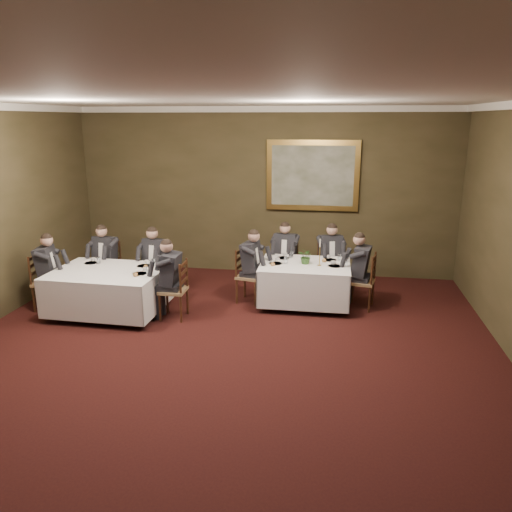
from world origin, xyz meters
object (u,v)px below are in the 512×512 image
(table_second, at_px, (109,288))
(diner_main_endright, at_px, (362,280))
(diner_sec_backright, at_px, (156,270))
(diner_sec_endright, at_px, (173,289))
(chair_main_backleft, at_px, (285,275))
(diner_main_backleft, at_px, (285,264))
(diner_main_backright, at_px, (330,266))
(chair_sec_backleft, at_px, (108,279))
(table_main, at_px, (305,281))
(diner_sec_endleft, at_px, (47,281))
(diner_sec_backleft, at_px, (107,268))
(chair_sec_backright, at_px, (157,282))
(candlestick, at_px, (320,255))
(diner_main_endleft, at_px, (250,275))
(centerpiece, at_px, (306,256))
(chair_main_backright, at_px, (329,277))
(chair_sec_endright, at_px, (174,302))
(chair_sec_endleft, at_px, (47,293))
(chair_main_endleft, at_px, (249,287))
(chair_main_endright, at_px, (362,292))

(table_second, relative_size, diner_main_endright, 1.40)
(diner_sec_backright, height_order, diner_sec_endright, same)
(chair_main_backleft, bearing_deg, diner_sec_endright, 53.41)
(table_second, distance_m, diner_main_backleft, 3.35)
(diner_main_endright, distance_m, diner_sec_backright, 3.77)
(diner_main_backright, distance_m, chair_sec_backleft, 4.27)
(table_main, distance_m, table_second, 3.43)
(diner_main_backleft, bearing_deg, chair_main_backleft, -90.00)
(diner_main_endright, bearing_deg, diner_sec_endleft, 111.17)
(table_main, xyz_separation_m, diner_sec_backleft, (-3.77, 0.02, 0.06))
(chair_sec_backright, distance_m, candlestick, 3.09)
(diner_main_endleft, relative_size, centerpiece, 4.58)
(chair_main_backright, bearing_deg, diner_sec_backright, -0.25)
(diner_sec_backleft, bearing_deg, diner_sec_endleft, 61.36)
(diner_main_backright, relative_size, chair_sec_backright, 1.35)
(candlestick, bearing_deg, centerpiece, 163.94)
(chair_sec_backright, bearing_deg, diner_sec_endleft, 38.78)
(diner_main_endright, xyz_separation_m, chair_sec_backright, (-3.77, 0.00, -0.23))
(chair_sec_backleft, xyz_separation_m, chair_sec_endright, (1.65, -1.00, 0.00))
(centerpiece, xyz_separation_m, candlestick, (0.24, -0.07, 0.03))
(centerpiece, bearing_deg, table_second, -164.02)
(chair_main_backleft, bearing_deg, diner_sec_backright, 26.49)
(chair_sec_endleft, bearing_deg, chair_main_endleft, 94.38)
(chair_sec_endright, bearing_deg, diner_sec_endright, 90.00)
(diner_main_backleft, xyz_separation_m, centerpiece, (0.44, -0.79, 0.40))
(table_main, bearing_deg, chair_sec_backleft, 179.54)
(diner_sec_backleft, bearing_deg, candlestick, -173.01)
(chair_main_backleft, relative_size, chair_sec_backright, 1.00)
(diner_sec_backright, height_order, chair_sec_endright, diner_sec_backright)
(chair_main_endleft, distance_m, chair_sec_endright, 1.47)
(chair_main_backright, bearing_deg, diner_sec_backleft, -3.95)
(diner_sec_backleft, xyz_separation_m, chair_sec_endleft, (-0.70, -0.93, -0.23))
(chair_main_backleft, bearing_deg, diner_main_endleft, 62.34)
(diner_sec_endright, bearing_deg, chair_main_backright, -55.36)
(chair_main_backleft, distance_m, candlestick, 1.29)
(chair_main_endright, height_order, centerpiece, centerpiece)
(diner_main_backright, relative_size, chair_sec_endright, 1.35)
(table_second, bearing_deg, centerpiece, 15.98)
(chair_sec_endleft, height_order, diner_sec_endleft, diner_sec_endleft)
(diner_sec_backleft, xyz_separation_m, diner_sec_endleft, (-0.69, -0.92, 0.00))
(diner_main_endleft, relative_size, chair_sec_endleft, 1.35)
(chair_main_backright, bearing_deg, candlestick, 64.24)
(diner_sec_endleft, bearing_deg, candlestick, 89.90)
(chair_sec_endleft, bearing_deg, chair_main_backleft, 102.81)
(candlestick, bearing_deg, table_main, 167.38)
(chair_main_backleft, bearing_deg, diner_sec_backleft, 20.55)
(diner_main_endleft, distance_m, centerpiece, 1.09)
(table_main, height_order, diner_main_endright, diner_main_endright)
(chair_sec_endleft, relative_size, candlestick, 2.03)
(table_second, bearing_deg, chair_main_backright, 25.28)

